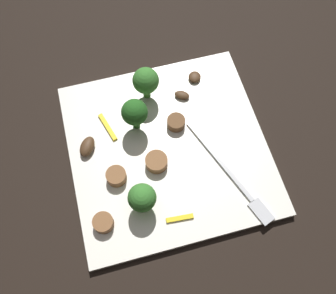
{
  "coord_description": "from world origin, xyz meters",
  "views": [
    {
      "loc": [
        0.21,
        -0.06,
        0.5
      ],
      "look_at": [
        0.0,
        0.0,
        0.01
      ],
      "focal_mm": 40.15,
      "sensor_mm": 36.0,
      "label": 1
    }
  ],
  "objects_px": {
    "broccoli_floret_2": "(146,81)",
    "mushroom_2": "(87,147)",
    "pepper_strip_0": "(180,218)",
    "mushroom_0": "(182,95)",
    "fork": "(233,178)",
    "sausage_slice_1": "(116,176)",
    "mushroom_1": "(195,77)",
    "plate": "(168,149)",
    "broccoli_floret_0": "(135,113)",
    "sausage_slice_0": "(156,162)",
    "sausage_slice_2": "(103,223)",
    "pepper_strip_1": "(108,127)",
    "broccoli_floret_1": "(142,198)",
    "sausage_slice_3": "(176,122)"
  },
  "relations": [
    {
      "from": "mushroom_0",
      "to": "pepper_strip_0",
      "type": "height_order",
      "value": "mushroom_0"
    },
    {
      "from": "broccoli_floret_2",
      "to": "pepper_strip_0",
      "type": "distance_m",
      "value": 0.2
    },
    {
      "from": "broccoli_floret_1",
      "to": "sausage_slice_1",
      "type": "relative_size",
      "value": 1.87
    },
    {
      "from": "broccoli_floret_2",
      "to": "mushroom_0",
      "type": "bearing_deg",
      "value": 72.24
    },
    {
      "from": "plate",
      "to": "mushroom_1",
      "type": "bearing_deg",
      "value": 145.64
    },
    {
      "from": "broccoli_floret_0",
      "to": "sausage_slice_2",
      "type": "height_order",
      "value": "broccoli_floret_0"
    },
    {
      "from": "fork",
      "to": "sausage_slice_3",
      "type": "height_order",
      "value": "sausage_slice_3"
    },
    {
      "from": "pepper_strip_1",
      "to": "mushroom_2",
      "type": "bearing_deg",
      "value": -52.62
    },
    {
      "from": "broccoli_floret_0",
      "to": "sausage_slice_2",
      "type": "xyz_separation_m",
      "value": [
        0.13,
        -0.07,
        -0.03
      ]
    },
    {
      "from": "broccoli_floret_0",
      "to": "sausage_slice_0",
      "type": "distance_m",
      "value": 0.07
    },
    {
      "from": "broccoli_floret_0",
      "to": "plate",
      "type": "bearing_deg",
      "value": 38.33
    },
    {
      "from": "sausage_slice_2",
      "to": "mushroom_0",
      "type": "bearing_deg",
      "value": 136.74
    },
    {
      "from": "fork",
      "to": "broccoli_floret_1",
      "type": "xyz_separation_m",
      "value": [
        0.01,
        -0.13,
        0.03
      ]
    },
    {
      "from": "mushroom_0",
      "to": "pepper_strip_0",
      "type": "relative_size",
      "value": 0.63
    },
    {
      "from": "broccoli_floret_2",
      "to": "mushroom_2",
      "type": "distance_m",
      "value": 0.13
    },
    {
      "from": "fork",
      "to": "mushroom_1",
      "type": "distance_m",
      "value": 0.17
    },
    {
      "from": "fork",
      "to": "mushroom_1",
      "type": "xyz_separation_m",
      "value": [
        -0.17,
        -0.0,
        0.0
      ]
    },
    {
      "from": "mushroom_2",
      "to": "pepper_strip_0",
      "type": "bearing_deg",
      "value": 37.12
    },
    {
      "from": "broccoli_floret_1",
      "to": "mushroom_2",
      "type": "bearing_deg",
      "value": -150.35
    },
    {
      "from": "plate",
      "to": "sausage_slice_2",
      "type": "distance_m",
      "value": 0.14
    },
    {
      "from": "plate",
      "to": "sausage_slice_1",
      "type": "xyz_separation_m",
      "value": [
        0.03,
        -0.08,
        0.01
      ]
    },
    {
      "from": "broccoli_floret_1",
      "to": "mushroom_1",
      "type": "xyz_separation_m",
      "value": [
        -0.18,
        0.12,
        -0.03
      ]
    },
    {
      "from": "broccoli_floret_0",
      "to": "mushroom_2",
      "type": "distance_m",
      "value": 0.08
    },
    {
      "from": "sausage_slice_2",
      "to": "sausage_slice_3",
      "type": "height_order",
      "value": "same"
    },
    {
      "from": "broccoli_floret_0",
      "to": "sausage_slice_2",
      "type": "relative_size",
      "value": 2.18
    },
    {
      "from": "pepper_strip_1",
      "to": "sausage_slice_0",
      "type": "bearing_deg",
      "value": 36.55
    },
    {
      "from": "sausage_slice_0",
      "to": "mushroom_1",
      "type": "bearing_deg",
      "value": 143.25
    },
    {
      "from": "plate",
      "to": "sausage_slice_3",
      "type": "distance_m",
      "value": 0.04
    },
    {
      "from": "sausage_slice_3",
      "to": "plate",
      "type": "bearing_deg",
      "value": -33.0
    },
    {
      "from": "broccoli_floret_0",
      "to": "sausage_slice_3",
      "type": "distance_m",
      "value": 0.07
    },
    {
      "from": "broccoli_floret_1",
      "to": "fork",
      "type": "bearing_deg",
      "value": 92.3
    },
    {
      "from": "pepper_strip_0",
      "to": "pepper_strip_1",
      "type": "xyz_separation_m",
      "value": [
        -0.16,
        -0.07,
        0.0
      ]
    },
    {
      "from": "mushroom_2",
      "to": "pepper_strip_0",
      "type": "relative_size",
      "value": 0.88
    },
    {
      "from": "broccoli_floret_2",
      "to": "sausage_slice_1",
      "type": "relative_size",
      "value": 2.11
    },
    {
      "from": "mushroom_0",
      "to": "sausage_slice_2",
      "type": "bearing_deg",
      "value": -43.26
    },
    {
      "from": "mushroom_0",
      "to": "mushroom_2",
      "type": "height_order",
      "value": "mushroom_2"
    },
    {
      "from": "fork",
      "to": "sausage_slice_0",
      "type": "distance_m",
      "value": 0.11
    },
    {
      "from": "broccoli_floret_2",
      "to": "pepper_strip_1",
      "type": "xyz_separation_m",
      "value": [
        0.04,
        -0.07,
        -0.04
      ]
    },
    {
      "from": "sausage_slice_2",
      "to": "pepper_strip_0",
      "type": "bearing_deg",
      "value": 79.18
    },
    {
      "from": "broccoli_floret_2",
      "to": "mushroom_1",
      "type": "xyz_separation_m",
      "value": [
        -0.01,
        0.08,
        -0.03
      ]
    },
    {
      "from": "fork",
      "to": "sausage_slice_0",
      "type": "xyz_separation_m",
      "value": [
        -0.05,
        -0.1,
        0.01
      ]
    },
    {
      "from": "mushroom_1",
      "to": "fork",
      "type": "bearing_deg",
      "value": 1.49
    },
    {
      "from": "sausage_slice_3",
      "to": "pepper_strip_0",
      "type": "relative_size",
      "value": 0.73
    },
    {
      "from": "broccoli_floret_1",
      "to": "mushroom_0",
      "type": "relative_size",
      "value": 2.27
    },
    {
      "from": "fork",
      "to": "sausage_slice_1",
      "type": "height_order",
      "value": "sausage_slice_1"
    },
    {
      "from": "broccoli_floret_2",
      "to": "sausage_slice_0",
      "type": "relative_size",
      "value": 1.88
    },
    {
      "from": "mushroom_0",
      "to": "mushroom_1",
      "type": "distance_m",
      "value": 0.04
    },
    {
      "from": "plate",
      "to": "pepper_strip_1",
      "type": "height_order",
      "value": "pepper_strip_1"
    },
    {
      "from": "plate",
      "to": "sausage_slice_0",
      "type": "height_order",
      "value": "sausage_slice_0"
    },
    {
      "from": "mushroom_1",
      "to": "pepper_strip_1",
      "type": "height_order",
      "value": "mushroom_1"
    }
  ]
}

